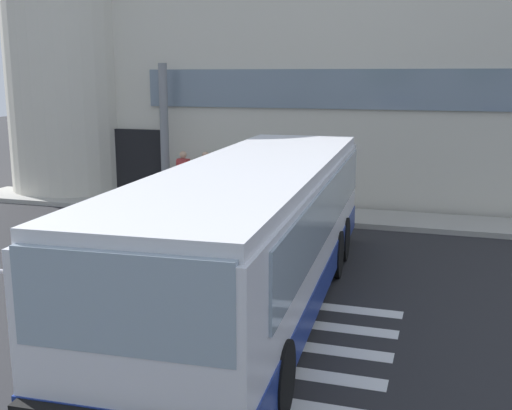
# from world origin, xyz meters

# --- Properties ---
(ground_plane) EXTENTS (80.00, 90.00, 0.02)m
(ground_plane) POSITION_xyz_m (0.00, 0.00, -0.01)
(ground_plane) COLOR #232326
(ground_plane) RESTS_ON ground
(bay_paint_stripes) EXTENTS (4.40, 3.96, 0.01)m
(bay_paint_stripes) POSITION_xyz_m (2.00, -4.20, 0.00)
(bay_paint_stripes) COLOR silver
(bay_paint_stripes) RESTS_ON ground
(terminal_building) EXTENTS (19.59, 13.80, 8.70)m
(terminal_building) POSITION_xyz_m (-0.68, 11.55, 4.34)
(terminal_building) COLOR beige
(terminal_building) RESTS_ON ground
(boarding_curb) EXTENTS (21.79, 2.00, 0.15)m
(boarding_curb) POSITION_xyz_m (0.00, 4.80, 0.07)
(boarding_curb) COLOR #9E9B93
(boarding_curb) RESTS_ON ground
(entry_support_column) EXTENTS (0.28, 0.28, 4.45)m
(entry_support_column) POSITION_xyz_m (-4.17, 5.40, 2.38)
(entry_support_column) COLOR slate
(entry_support_column) RESTS_ON boarding_curb
(bus_main_foreground) EXTENTS (3.18, 11.03, 2.70)m
(bus_main_foreground) POSITION_xyz_m (1.57, -2.83, 1.33)
(bus_main_foreground) COLOR silver
(bus_main_foreground) RESTS_ON ground
(passenger_near_column) EXTENTS (0.57, 0.32, 1.68)m
(passenger_near_column) POSITION_xyz_m (-3.37, 5.06, 1.08)
(passenger_near_column) COLOR #1E2338
(passenger_near_column) RESTS_ON boarding_curb
(passenger_by_doorway) EXTENTS (0.52, 0.49, 1.68)m
(passenger_by_doorway) POSITION_xyz_m (-2.62, 5.18, 1.11)
(passenger_by_doorway) COLOR #1E2338
(passenger_by_doorway) RESTS_ON boarding_curb
(safety_bollard_yellow) EXTENTS (0.18, 0.18, 0.90)m
(safety_bollard_yellow) POSITION_xyz_m (1.95, 3.60, 0.45)
(safety_bollard_yellow) COLOR yellow
(safety_bollard_yellow) RESTS_ON ground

